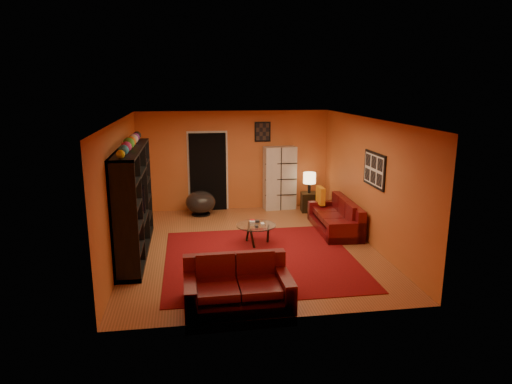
{
  "coord_description": "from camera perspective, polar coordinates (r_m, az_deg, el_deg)",
  "views": [
    {
      "loc": [
        -1.2,
        -8.81,
        3.28
      ],
      "look_at": [
        0.14,
        0.1,
        1.13
      ],
      "focal_mm": 32.0,
      "sensor_mm": 36.0,
      "label": 1
    }
  ],
  "objects": [
    {
      "name": "table_lamp",
      "position": [
        11.89,
        6.71,
        1.69
      ],
      "size": [
        0.32,
        0.32,
        0.54
      ],
      "color": "black",
      "rests_on": "side_table"
    },
    {
      "name": "storage_cabinet",
      "position": [
        12.11,
        2.97,
        1.75
      ],
      "size": [
        0.87,
        0.44,
        1.67
      ],
      "primitive_type": "cube",
      "rotation": [
        0.0,
        0.0,
        0.09
      ],
      "color": "beige",
      "rests_on": "floor"
    },
    {
      "name": "ceiling",
      "position": [
        8.92,
        -0.81,
        9.04
      ],
      "size": [
        6.0,
        6.0,
        0.0
      ],
      "primitive_type": "plane",
      "rotation": [
        3.14,
        0.0,
        0.0
      ],
      "color": "white",
      "rests_on": "wall_back"
    },
    {
      "name": "entertainment_unit",
      "position": [
        9.16,
        -15.04,
        -1.15
      ],
      "size": [
        0.45,
        3.0,
        2.1
      ],
      "primitive_type": "cube",
      "color": "black",
      "rests_on": "floor"
    },
    {
      "name": "wall_right",
      "position": [
        9.76,
        13.91,
        1.32
      ],
      "size": [
        0.0,
        6.0,
        6.0
      ],
      "primitive_type": "plane",
      "rotation": [
        1.57,
        0.0,
        -1.57
      ],
      "color": "#BF5C2A",
      "rests_on": "floor"
    },
    {
      "name": "wall_front",
      "position": [
        6.26,
        2.96,
        -5.04
      ],
      "size": [
        6.0,
        0.0,
        6.0
      ],
      "primitive_type": "plane",
      "rotation": [
        -1.57,
        0.0,
        0.0
      ],
      "color": "#BF5C2A",
      "rests_on": "floor"
    },
    {
      "name": "throw_pillow",
      "position": [
        11.17,
        8.07,
        -0.44
      ],
      "size": [
        0.12,
        0.42,
        0.42
      ],
      "primitive_type": "cube",
      "color": "orange",
      "rests_on": "sofa"
    },
    {
      "name": "wall_left",
      "position": [
        9.13,
        -16.53,
        0.32
      ],
      "size": [
        0.0,
        6.0,
        6.0
      ],
      "primitive_type": "plane",
      "rotation": [
        1.57,
        0.0,
        1.57
      ],
      "color": "#BF5C2A",
      "rests_on": "floor"
    },
    {
      "name": "doorway",
      "position": [
        12.0,
        -6.03,
        2.48
      ],
      "size": [
        0.95,
        0.1,
        2.04
      ],
      "primitive_type": "cube",
      "color": "black",
      "rests_on": "floor"
    },
    {
      "name": "wall_art_right",
      "position": [
        9.43,
        14.59,
        2.72
      ],
      "size": [
        0.03,
        1.0,
        0.7
      ],
      "primitive_type": "cube",
      "color": "black",
      "rests_on": "wall_right"
    },
    {
      "name": "side_table",
      "position": [
        12.03,
        6.62,
        -1.26
      ],
      "size": [
        0.44,
        0.44,
        0.5
      ],
      "primitive_type": "cube",
      "rotation": [
        0.0,
        0.0,
        -0.1
      ],
      "color": "black",
      "rests_on": "floor"
    },
    {
      "name": "wall_back",
      "position": [
        12.04,
        -2.73,
        3.93
      ],
      "size": [
        6.0,
        0.0,
        6.0
      ],
      "primitive_type": "plane",
      "rotation": [
        1.57,
        0.0,
        0.0
      ],
      "color": "#BF5C2A",
      "rests_on": "floor"
    },
    {
      "name": "loveseat",
      "position": [
        7.1,
        -2.37,
        -11.56
      ],
      "size": [
        1.62,
        0.99,
        0.85
      ],
      "rotation": [
        0.0,
        0.0,
        1.58
      ],
      "color": "#4F0A0E",
      "rests_on": "rug"
    },
    {
      "name": "floor",
      "position": [
        9.48,
        -0.76,
        -6.82
      ],
      "size": [
        6.0,
        6.0,
        0.0
      ],
      "primitive_type": "plane",
      "color": "brown",
      "rests_on": "ground"
    },
    {
      "name": "tv",
      "position": [
        9.08,
        -14.76,
        -1.58
      ],
      "size": [
        0.98,
        0.13,
        0.56
      ],
      "primitive_type": "imported",
      "rotation": [
        0.0,
        0.0,
        1.57
      ],
      "color": "black",
      "rests_on": "entertainment_unit"
    },
    {
      "name": "bowl_chair",
      "position": [
        11.7,
        -6.93,
        -1.29
      ],
      "size": [
        0.76,
        0.76,
        0.62
      ],
      "color": "black",
      "rests_on": "floor"
    },
    {
      "name": "coffee_table",
      "position": [
        9.49,
        0.02,
        -4.41
      ],
      "size": [
        0.83,
        0.83,
        0.41
      ],
      "rotation": [
        0.0,
        0.0,
        0.07
      ],
      "color": "silver",
      "rests_on": "floor"
    },
    {
      "name": "sofa",
      "position": [
        10.57,
        10.2,
        -3.24
      ],
      "size": [
        0.87,
        1.98,
        0.85
      ],
      "rotation": [
        0.0,
        0.0,
        -0.04
      ],
      "color": "#4F0A0E",
      "rests_on": "rug"
    },
    {
      "name": "rug",
      "position": [
        8.85,
        0.51,
        -8.3
      ],
      "size": [
        3.6,
        3.6,
        0.01
      ],
      "primitive_type": "cube",
      "color": "#5E0A0E",
      "rests_on": "floor"
    },
    {
      "name": "wall_art_back",
      "position": [
        12.02,
        0.83,
        7.54
      ],
      "size": [
        0.42,
        0.03,
        0.52
      ],
      "primitive_type": "cube",
      "color": "black",
      "rests_on": "wall_back"
    }
  ]
}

